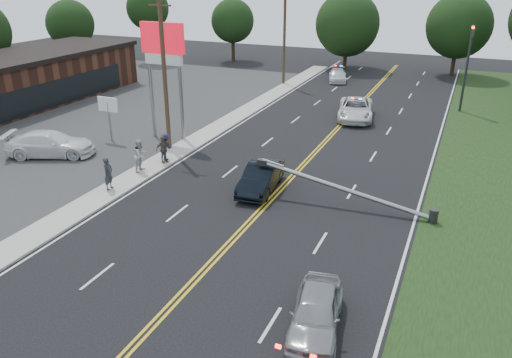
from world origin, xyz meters
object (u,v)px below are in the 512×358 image
at_px(traffic_signal, 468,61).
at_px(parked_car, 50,144).
at_px(pylon_sign, 163,53).
at_px(utility_pole_mid, 164,74).
at_px(fallen_streetlight, 353,192).
at_px(bystander_d, 163,149).
at_px(bystander_a, 108,174).
at_px(bystander_c, 166,147).
at_px(emergency_a, 356,109).
at_px(waiting_sedan, 316,313).
at_px(small_sign, 108,108).
at_px(utility_pole_far, 284,34).
at_px(crashed_sedan, 261,178).
at_px(emergency_b, 338,75).
at_px(bystander_b, 141,155).

height_order(traffic_signal, parked_car, traffic_signal).
bearing_deg(pylon_sign, utility_pole_mid, -56.98).
xyz_separation_m(fallen_streetlight, bystander_d, (-12.21, 1.51, 0.06)).
distance_m(bystander_a, bystander_c, 5.01).
height_order(pylon_sign, emergency_a, pylon_sign).
height_order(waiting_sedan, emergency_a, emergency_a).
xyz_separation_m(small_sign, bystander_d, (5.98, -2.49, -1.35)).
relative_size(fallen_streetlight, waiting_sedan, 2.30).
xyz_separation_m(utility_pole_far, parked_car, (-6.36, -26.11, -4.28)).
bearing_deg(bystander_a, small_sign, 31.25).
relative_size(crashed_sedan, emergency_a, 0.78).
bearing_deg(fallen_streetlight, crashed_sedan, 177.05).
xyz_separation_m(traffic_signal, utility_pole_mid, (-17.50, -18.00, 0.88)).
height_order(emergency_b, bystander_b, bystander_b).
bearing_deg(bystander_a, pylon_sign, 5.94).
relative_size(utility_pole_far, emergency_b, 2.31).
relative_size(traffic_signal, parked_car, 1.27).
bearing_deg(bystander_d, utility_pole_far, 32.28).
relative_size(utility_pole_mid, bystander_a, 5.50).
distance_m(emergency_a, bystander_c, 16.80).
bearing_deg(bystander_c, crashed_sedan, -116.26).
height_order(utility_pole_mid, crashed_sedan, utility_pole_mid).
distance_m(crashed_sedan, emergency_a, 16.06).
bearing_deg(bystander_a, emergency_a, -31.57).
bearing_deg(bystander_d, traffic_signal, -9.03).
bearing_deg(traffic_signal, small_sign, -141.10).
distance_m(utility_pole_mid, crashed_sedan, 10.03).
xyz_separation_m(small_sign, waiting_sedan, (19.18, -13.62, -1.64)).
bearing_deg(traffic_signal, utility_pole_mid, -134.20).
bearing_deg(parked_car, utility_pole_mid, -81.05).
bearing_deg(parked_car, bystander_b, -114.71).
distance_m(bystander_a, bystander_d, 4.67).
distance_m(pylon_sign, traffic_signal, 24.75).
distance_m(parked_car, bystander_b, 7.11).
distance_m(bystander_a, bystander_b, 2.92).
height_order(traffic_signal, fallen_streetlight, traffic_signal).
xyz_separation_m(pylon_sign, utility_pole_mid, (1.30, -2.00, -0.91)).
height_order(fallen_streetlight, bystander_a, bystander_a).
relative_size(waiting_sedan, bystander_b, 2.08).
relative_size(fallen_streetlight, bystander_c, 5.44).
bearing_deg(emergency_a, bystander_b, -130.06).
relative_size(pylon_sign, bystander_a, 4.40).
xyz_separation_m(crashed_sedan, bystander_c, (-7.12, 1.60, 0.24)).
xyz_separation_m(small_sign, bystander_c, (5.92, -2.14, -1.35)).
relative_size(pylon_sign, small_sign, 2.58).
relative_size(small_sign, traffic_signal, 0.44).
bearing_deg(utility_pole_far, bystander_a, -88.64).
bearing_deg(bystander_d, small_sign, 96.96).
bearing_deg(traffic_signal, waiting_sedan, -95.64).
height_order(utility_pole_far, bystander_c, utility_pole_far).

